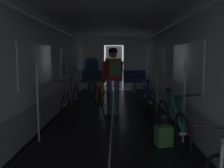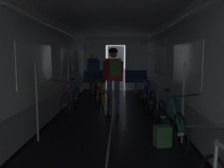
% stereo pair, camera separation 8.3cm
% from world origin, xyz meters
% --- Properties ---
extents(train_car_shell, '(3.14, 12.34, 2.57)m').
position_xyz_m(train_car_shell, '(-0.00, 3.60, 1.70)').
color(train_car_shell, black).
rests_on(train_car_shell, ground).
extents(bench_seat_far_left, '(0.98, 0.51, 0.95)m').
position_xyz_m(bench_seat_far_left, '(-0.90, 8.07, 0.57)').
color(bench_seat_far_left, gray).
rests_on(bench_seat_far_left, ground).
extents(bench_seat_far_right, '(0.98, 0.51, 0.95)m').
position_xyz_m(bench_seat_far_right, '(0.90, 8.07, 0.57)').
color(bench_seat_far_right, gray).
rests_on(bench_seat_far_right, ground).
extents(bicycle_purple, '(0.44, 1.69, 0.95)m').
position_xyz_m(bicycle_purple, '(-1.10, 4.14, 0.38)').
color(bicycle_purple, black).
rests_on(bicycle_purple, ground).
extents(bicycle_blue, '(0.44, 1.69, 0.96)m').
position_xyz_m(bicycle_blue, '(0.97, 4.53, 0.38)').
color(bicycle_blue, black).
rests_on(bicycle_blue, ground).
extents(bicycle_teal, '(0.44, 1.69, 0.95)m').
position_xyz_m(bicycle_teal, '(1.06, 2.06, 0.38)').
color(bicycle_teal, black).
rests_on(bicycle_teal, ground).
extents(person_cyclist_aisle, '(0.56, 0.46, 1.73)m').
position_xyz_m(person_cyclist_aisle, '(0.02, 4.03, 1.07)').
color(person_cyclist_aisle, '#384C75').
rests_on(person_cyclist_aisle, ground).
extents(bicycle_orange_in_aisle, '(0.64, 1.63, 0.94)m').
position_xyz_m(bicycle_orange_in_aisle, '(-0.31, 4.30, 0.38)').
color(bicycle_orange_in_aisle, black).
rests_on(bicycle_orange_in_aisle, ground).
extents(person_standing_near_bench, '(0.53, 0.23, 1.69)m').
position_xyz_m(person_standing_near_bench, '(-0.90, 7.70, 0.98)').
color(person_standing_near_bench, brown).
rests_on(person_standing_near_bench, ground).
extents(backpack_on_floor, '(0.30, 0.25, 0.34)m').
position_xyz_m(backpack_on_floor, '(0.90, 1.94, 0.17)').
color(backpack_on_floor, '#3D703D').
rests_on(backpack_on_floor, ground).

